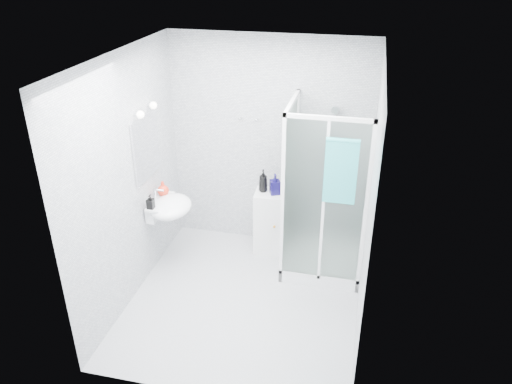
% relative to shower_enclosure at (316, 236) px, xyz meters
% --- Properties ---
extents(room, '(2.40, 2.60, 2.60)m').
position_rel_shower_enclosure_xyz_m(room, '(-0.67, -0.77, 0.85)').
color(room, silver).
rests_on(room, ground).
extents(shower_enclosure, '(0.90, 0.95, 2.00)m').
position_rel_shower_enclosure_xyz_m(shower_enclosure, '(0.00, 0.00, 0.00)').
color(shower_enclosure, white).
rests_on(shower_enclosure, ground).
extents(wall_basin, '(0.46, 0.56, 0.35)m').
position_rel_shower_enclosure_xyz_m(wall_basin, '(-1.66, -0.32, 0.35)').
color(wall_basin, white).
rests_on(wall_basin, ground).
extents(mirror, '(0.02, 0.60, 0.70)m').
position_rel_shower_enclosure_xyz_m(mirror, '(-1.85, -0.32, 1.05)').
color(mirror, white).
rests_on(mirror, room).
extents(vanity_lights, '(0.10, 0.40, 0.08)m').
position_rel_shower_enclosure_xyz_m(vanity_lights, '(-1.80, -0.32, 1.47)').
color(vanity_lights, silver).
rests_on(vanity_lights, room).
extents(wall_hooks, '(0.23, 0.06, 0.03)m').
position_rel_shower_enclosure_xyz_m(wall_hooks, '(-0.92, 0.49, 1.17)').
color(wall_hooks, silver).
rests_on(wall_hooks, room).
extents(storage_cabinet, '(0.34, 0.36, 0.80)m').
position_rel_shower_enclosure_xyz_m(storage_cabinet, '(-0.62, 0.28, -0.05)').
color(storage_cabinet, white).
rests_on(storage_cabinet, ground).
extents(hand_towel, '(0.32, 0.05, 0.69)m').
position_rel_shower_enclosure_xyz_m(hand_towel, '(0.23, -0.40, 1.03)').
color(hand_towel, teal).
rests_on(hand_towel, shower_enclosure).
extents(shampoo_bottle_a, '(0.12, 0.12, 0.28)m').
position_rel_shower_enclosure_xyz_m(shampoo_bottle_a, '(-0.70, 0.30, 0.49)').
color(shampoo_bottle_a, black).
rests_on(shampoo_bottle_a, storage_cabinet).
extents(shampoo_bottle_b, '(0.15, 0.15, 0.25)m').
position_rel_shower_enclosure_xyz_m(shampoo_bottle_b, '(-0.55, 0.27, 0.48)').
color(shampoo_bottle_b, '#100B43').
rests_on(shampoo_bottle_b, storage_cabinet).
extents(soap_dispenser_orange, '(0.14, 0.14, 0.17)m').
position_rel_shower_enclosure_xyz_m(soap_dispenser_orange, '(-1.77, -0.18, 0.50)').
color(soap_dispenser_orange, red).
rests_on(soap_dispenser_orange, wall_basin).
extents(soap_dispenser_black, '(0.08, 0.08, 0.16)m').
position_rel_shower_enclosure_xyz_m(soap_dispenser_black, '(-1.78, -0.51, 0.50)').
color(soap_dispenser_black, black).
rests_on(soap_dispenser_black, wall_basin).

